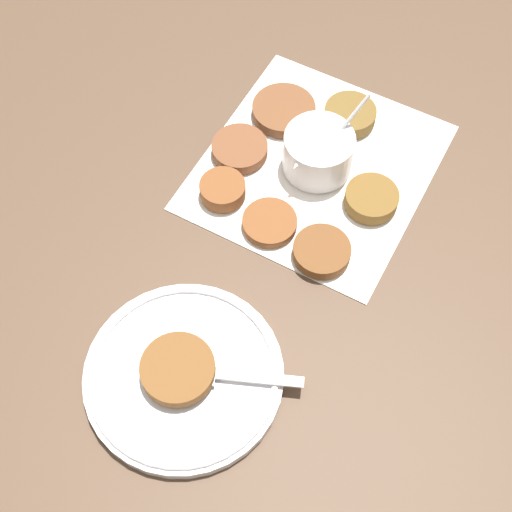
{
  "coord_description": "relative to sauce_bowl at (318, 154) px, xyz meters",
  "views": [
    {
      "loc": [
        0.47,
        0.32,
        0.77
      ],
      "look_at": [
        0.14,
        0.05,
        0.02
      ],
      "focal_mm": 50.0,
      "sensor_mm": 36.0,
      "label": 1
    }
  ],
  "objects": [
    {
      "name": "fritter_0",
      "position": [
        -0.04,
        -0.09,
        -0.02
      ],
      "size": [
        0.09,
        0.09,
        0.02
      ],
      "color": "brown",
      "rests_on": "napkin"
    },
    {
      "name": "fritter_1",
      "position": [
        0.05,
        -0.09,
        -0.02
      ],
      "size": [
        0.08,
        0.08,
        0.02
      ],
      "color": "brown",
      "rests_on": "napkin"
    },
    {
      "name": "sauce_bowl",
      "position": [
        0.0,
        0.0,
        0.0
      ],
      "size": [
        0.12,
        0.09,
        0.1
      ],
      "color": "silver",
      "rests_on": "napkin"
    },
    {
      "name": "serving_plate",
      "position": [
        0.33,
        0.06,
        -0.02
      ],
      "size": [
        0.22,
        0.22,
        0.02
      ],
      "color": "silver",
      "rests_on": "ground_plane"
    },
    {
      "name": "fritter_on_plate",
      "position": [
        0.33,
        0.06,
        -0.0
      ],
      "size": [
        0.08,
        0.08,
        0.02
      ],
      "color": "brown",
      "rests_on": "serving_plate"
    },
    {
      "name": "fritter_4",
      "position": [
        -0.09,
        -0.01,
        -0.02
      ],
      "size": [
        0.07,
        0.07,
        0.02
      ],
      "color": "brown",
      "rests_on": "napkin"
    },
    {
      "name": "ground_plane",
      "position": [
        0.02,
        -0.01,
        -0.03
      ],
      "size": [
        4.0,
        4.0,
        0.0
      ],
      "primitive_type": "plane",
      "color": "#4C3828"
    },
    {
      "name": "fritter_5",
      "position": [
        0.11,
        0.09,
        -0.02
      ],
      "size": [
        0.07,
        0.07,
        0.02
      ],
      "color": "brown",
      "rests_on": "napkin"
    },
    {
      "name": "fritter_2",
      "position": [
        0.11,
        0.01,
        -0.02
      ],
      "size": [
        0.07,
        0.07,
        0.01
      ],
      "color": "brown",
      "rests_on": "napkin"
    },
    {
      "name": "fritter_3",
      "position": [
        0.0,
        0.09,
        -0.02
      ],
      "size": [
        0.07,
        0.07,
        0.02
      ],
      "color": "brown",
      "rests_on": "napkin"
    },
    {
      "name": "fork",
      "position": [
        0.31,
        0.1,
        -0.01
      ],
      "size": [
        0.1,
        0.14,
        0.0
      ],
      "color": "silver",
      "rests_on": "serving_plate"
    },
    {
      "name": "fritter_6",
      "position": [
        0.11,
        -0.07,
        -0.02
      ],
      "size": [
        0.06,
        0.06,
        0.02
      ],
      "color": "brown",
      "rests_on": "napkin"
    },
    {
      "name": "napkin",
      "position": [
        -0.0,
        0.0,
        -0.03
      ],
      "size": [
        0.36,
        0.34,
        0.0
      ],
      "color": "white",
      "rests_on": "ground_plane"
    }
  ]
}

